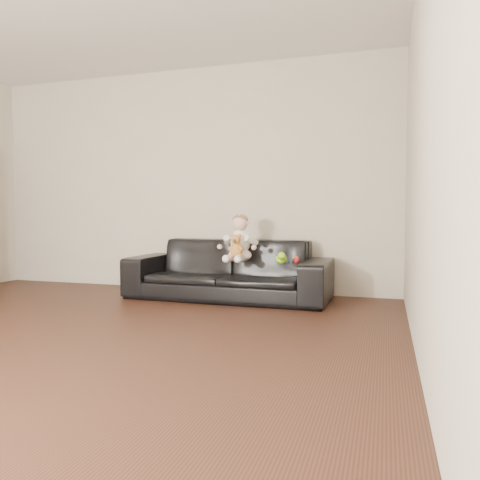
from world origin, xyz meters
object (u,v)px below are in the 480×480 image
(teddy_bear, at_px, (236,246))
(toy_green, at_px, (281,259))
(toy_rattle, at_px, (296,260))
(baby, at_px, (240,241))
(sofa, at_px, (228,269))
(toy_blue_disc, at_px, (286,262))

(teddy_bear, relative_size, toy_green, 1.70)
(teddy_bear, bearing_deg, toy_rattle, 18.09)
(toy_rattle, bearing_deg, baby, -178.23)
(teddy_bear, xyz_separation_m, toy_green, (0.45, 0.03, -0.12))
(sofa, relative_size, baby, 4.40)
(sofa, bearing_deg, baby, -34.82)
(toy_green, bearing_deg, teddy_bear, -176.58)
(baby, bearing_deg, toy_green, -9.18)
(sofa, relative_size, teddy_bear, 9.24)
(sofa, bearing_deg, toy_blue_disc, -9.80)
(sofa, relative_size, toy_green, 15.70)
(toy_green, relative_size, toy_blue_disc, 1.55)
(toy_rattle, relative_size, toy_blue_disc, 0.70)
(sofa, xyz_separation_m, toy_green, (0.62, -0.24, 0.14))
(teddy_bear, height_order, toy_rattle, teddy_bear)
(baby, xyz_separation_m, toy_green, (0.46, -0.12, -0.17))
(toy_green, relative_size, toy_rattle, 2.21)
(baby, height_order, toy_rattle, baby)
(teddy_bear, bearing_deg, sofa, 124.92)
(sofa, height_order, teddy_bear, teddy_bear)
(toy_rattle, bearing_deg, toy_blue_disc, -166.21)
(teddy_bear, bearing_deg, toy_green, 5.41)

